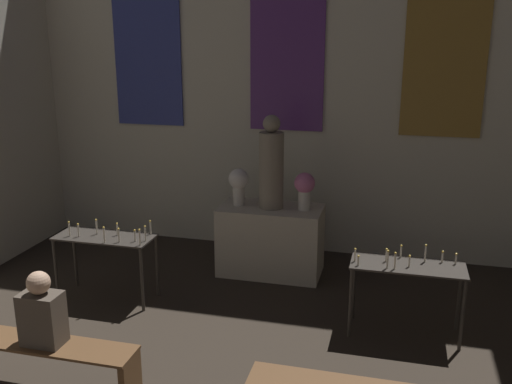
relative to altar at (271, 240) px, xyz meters
name	(u,v)px	position (x,y,z in m)	size (l,w,h in m)	color
wall_back	(288,55)	(0.00, 1.01, 2.37)	(7.67, 0.16, 5.61)	beige
altar	(271,240)	(0.00, 0.00, 0.00)	(1.35, 0.71, 0.92)	#BCB29E
statue	(271,166)	(0.00, 0.00, 1.02)	(0.32, 0.32, 1.22)	gray
flower_vase_left	(239,183)	(-0.44, 0.00, 0.76)	(0.27, 0.27, 0.49)	beige
flower_vase_right	(305,187)	(0.44, 0.00, 0.76)	(0.27, 0.27, 0.49)	beige
candle_rack_left	(106,245)	(-1.74, -1.24, 0.23)	(1.18, 0.48, 1.00)	#332D28
candle_rack_right	(407,274)	(1.75, -1.24, 0.23)	(1.18, 0.48, 1.00)	#332D28
pew_back_left	(38,354)	(-1.46, -3.06, -0.12)	(1.88, 0.36, 0.47)	brown
person_seated	(42,312)	(-1.37, -3.06, 0.31)	(0.36, 0.24, 0.69)	#4C4238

